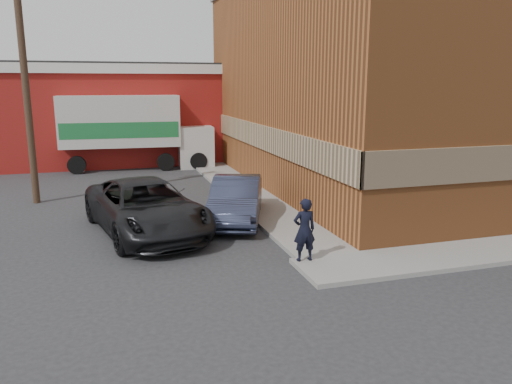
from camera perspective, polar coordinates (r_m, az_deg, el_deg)
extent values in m
plane|color=#28282B|center=(13.13, 5.87, -7.81)|extent=(90.00, 90.00, 0.00)
cube|color=#9A5327|center=(24.32, 16.73, 11.81)|extent=(14.00, 18.00, 9.00)
cube|color=tan|center=(21.41, 0.31, 6.41)|extent=(0.08, 18.16, 1.00)
cube|color=gray|center=(21.52, -1.88, 0.40)|extent=(1.80, 18.00, 0.12)
cube|color=maroon|center=(31.43, -19.16, 8.00)|extent=(16.00, 8.00, 5.00)
cube|color=silver|center=(31.38, -19.52, 13.00)|extent=(16.30, 8.30, 0.50)
cube|color=black|center=(31.38, -19.56, 13.55)|extent=(16.00, 8.00, 0.10)
cylinder|color=#473123|center=(20.52, -24.85, 11.20)|extent=(0.26, 0.26, 9.00)
imported|color=black|center=(12.54, 5.55, -4.32)|extent=(0.59, 0.39, 1.61)
imported|color=#303751|center=(16.51, -2.29, -0.89)|extent=(2.94, 4.72, 1.47)
imported|color=black|center=(15.54, -12.47, -1.72)|extent=(3.88, 6.28, 1.62)
cube|color=silver|center=(27.42, -15.24, 7.87)|extent=(6.22, 2.83, 2.63)
cube|color=#1D6E36|center=(26.24, -15.28, 6.80)|extent=(5.85, 0.41, 0.81)
cube|color=silver|center=(27.71, -6.87, 5.20)|extent=(1.96, 2.34, 2.22)
cylinder|color=black|center=(26.83, -19.81, 2.91)|extent=(0.93, 0.36, 0.91)
cylinder|color=black|center=(28.82, -19.36, 3.55)|extent=(0.93, 0.36, 0.91)
cylinder|color=black|center=(26.67, -10.27, 3.39)|extent=(0.93, 0.36, 0.91)
cylinder|color=black|center=(28.66, -10.48, 4.00)|extent=(0.93, 0.36, 0.91)
cylinder|color=black|center=(26.80, -6.59, 3.55)|extent=(0.93, 0.36, 0.91)
cylinder|color=black|center=(28.79, -7.05, 4.15)|extent=(0.93, 0.36, 0.91)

